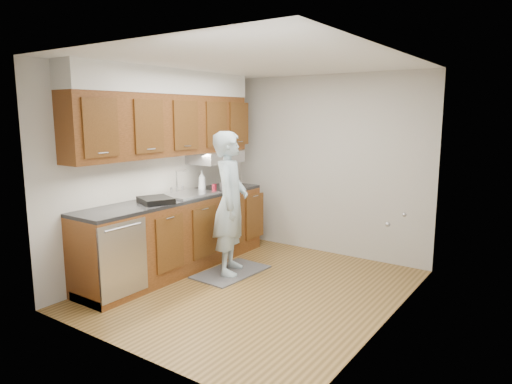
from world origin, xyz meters
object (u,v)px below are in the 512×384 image
(soap_bottle_a, at_px, (202,181))
(dish_rack, at_px, (156,200))
(soap_bottle_b, at_px, (230,183))
(soap_bottle_c, at_px, (228,182))
(soda_can, at_px, (214,188))
(steel_can, at_px, (222,186))
(person, at_px, (230,194))

(soap_bottle_a, bearing_deg, dish_rack, -81.90)
(soap_bottle_b, relative_size, soap_bottle_c, 1.14)
(soap_bottle_b, height_order, soda_can, soap_bottle_b)
(soda_can, xyz_separation_m, dish_rack, (-0.08, -0.97, -0.02))
(soap_bottle_c, relative_size, soda_can, 1.53)
(soda_can, distance_m, dish_rack, 0.97)
(soap_bottle_a, bearing_deg, steel_can, 38.73)
(person, xyz_separation_m, soap_bottle_a, (-0.71, 0.29, 0.07))
(soap_bottle_c, bearing_deg, dish_rack, -90.47)
(person, bearing_deg, soap_bottle_c, 12.88)
(soap_bottle_a, height_order, dish_rack, soap_bottle_a)
(steel_can, bearing_deg, soap_bottle_b, 61.28)
(steel_can, bearing_deg, soap_bottle_a, -141.27)
(person, height_order, soda_can, person)
(soap_bottle_a, xyz_separation_m, dish_rack, (0.14, -0.97, -0.10))
(person, xyz_separation_m, dish_rack, (-0.57, -0.68, -0.04))
(soap_bottle_c, distance_m, soda_can, 0.39)
(soap_bottle_b, xyz_separation_m, soap_bottle_c, (-0.11, 0.11, -0.01))
(person, height_order, soap_bottle_a, person)
(dish_rack, bearing_deg, soap_bottle_b, 107.53)
(soap_bottle_b, bearing_deg, soap_bottle_c, 137.03)
(steel_can, xyz_separation_m, dish_rack, (-0.07, -1.14, -0.02))
(person, relative_size, soda_can, 18.41)
(person, relative_size, soap_bottle_c, 12.00)
(person, relative_size, soap_bottle_b, 10.54)
(soda_can, bearing_deg, soap_bottle_a, 178.62)
(soap_bottle_b, distance_m, soda_can, 0.28)
(soap_bottle_c, relative_size, dish_rack, 0.41)
(person, height_order, dish_rack, person)
(person, bearing_deg, dish_rack, 112.78)
(steel_can, bearing_deg, soda_can, -86.38)
(soap_bottle_c, relative_size, steel_can, 1.54)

